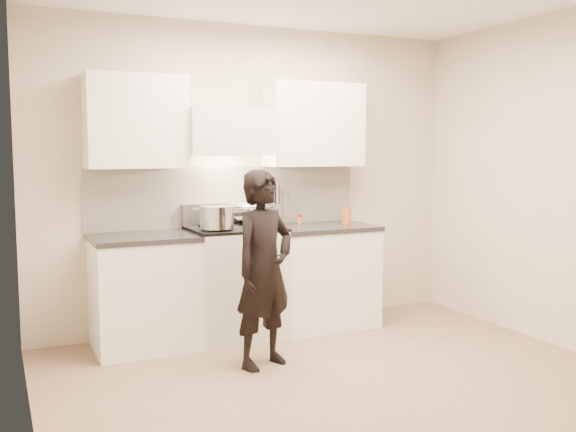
{
  "coord_description": "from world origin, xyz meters",
  "views": [
    {
      "loc": [
        -2.15,
        -3.67,
        1.59
      ],
      "look_at": [
        0.02,
        1.05,
        1.06
      ],
      "focal_mm": 40.0,
      "sensor_mm": 36.0,
      "label": 1
    }
  ],
  "objects": [
    {
      "name": "ground_plane",
      "position": [
        0.0,
        0.0,
        0.0
      ],
      "size": [
        4.0,
        4.0,
        0.0
      ],
      "primitive_type": "plane",
      "color": "#8A6D56"
    },
    {
      "name": "room_shell",
      "position": [
        -0.06,
        0.37,
        1.6
      ],
      "size": [
        4.04,
        3.54,
        2.7
      ],
      "color": "beige",
      "rests_on": "ground"
    },
    {
      "name": "stove",
      "position": [
        -0.3,
        1.42,
        0.47
      ],
      "size": [
        0.76,
        0.65,
        0.96
      ],
      "color": "silver",
      "rests_on": "ground"
    },
    {
      "name": "counter_right",
      "position": [
        0.53,
        1.43,
        0.46
      ],
      "size": [
        0.92,
        0.67,
        0.92
      ],
      "color": "white",
      "rests_on": "ground"
    },
    {
      "name": "counter_left",
      "position": [
        -1.08,
        1.43,
        0.46
      ],
      "size": [
        0.82,
        0.67,
        0.92
      ],
      "color": "white",
      "rests_on": "ground"
    },
    {
      "name": "wok",
      "position": [
        -0.1,
        1.52,
        1.07
      ],
      "size": [
        0.41,
        0.49,
        0.33
      ],
      "color": "#B8B9BD",
      "rests_on": "stove"
    },
    {
      "name": "stock_pot",
      "position": [
        -0.5,
        1.3,
        1.05
      ],
      "size": [
        0.37,
        0.36,
        0.18
      ],
      "color": "#B8B9BD",
      "rests_on": "stove"
    },
    {
      "name": "utensil_crock",
      "position": [
        0.17,
        1.65,
        1.03
      ],
      "size": [
        0.14,
        0.14,
        0.36
      ],
      "color": "#9A99A3",
      "rests_on": "counter_right"
    },
    {
      "name": "spice_jar",
      "position": [
        0.41,
        1.63,
        0.96
      ],
      "size": [
        0.04,
        0.04,
        0.08
      ],
      "color": "orange",
      "rests_on": "counter_right"
    },
    {
      "name": "oil_glass",
      "position": [
        0.83,
        1.49,
        0.99
      ],
      "size": [
        0.08,
        0.08,
        0.15
      ],
      "color": "#B55B1C",
      "rests_on": "counter_right"
    },
    {
      "name": "person",
      "position": [
        -0.37,
        0.62,
        0.73
      ],
      "size": [
        0.62,
        0.52,
        1.45
      ],
      "primitive_type": "imported",
      "rotation": [
        0.0,
        0.0,
        0.37
      ],
      "color": "black",
      "rests_on": "ground"
    }
  ]
}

